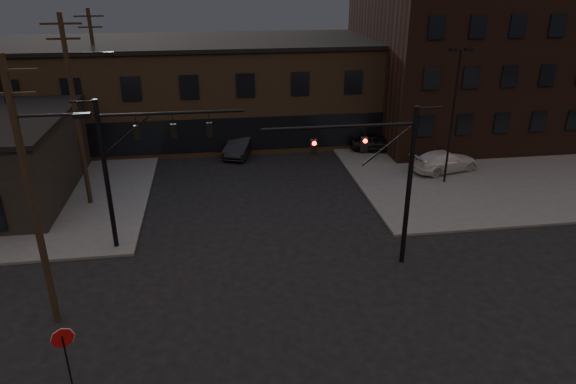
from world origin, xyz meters
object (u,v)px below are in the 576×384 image
(parked_car_lot_b, at_px, (444,161))
(car_crossing, at_px, (241,145))
(traffic_signal_near, at_px, (387,172))
(traffic_signal_far, at_px, (130,158))
(stop_sign, at_px, (64,345))
(parked_car_lot_a, at_px, (377,142))

(parked_car_lot_b, distance_m, car_crossing, 15.65)
(parked_car_lot_b, height_order, car_crossing, same)
(traffic_signal_near, height_order, parked_car_lot_b, traffic_signal_near)
(traffic_signal_near, bearing_deg, traffic_signal_far, 163.83)
(traffic_signal_near, relative_size, car_crossing, 1.62)
(stop_sign, xyz_separation_m, parked_car_lot_b, (21.85, 18.01, -0.96))
(stop_sign, bearing_deg, traffic_signal_far, 82.68)
(parked_car_lot_a, distance_m, parked_car_lot_b, 6.19)
(parked_car_lot_b, bearing_deg, parked_car_lot_a, 19.69)
(traffic_signal_far, bearing_deg, parked_car_lot_a, 37.57)
(traffic_signal_far, xyz_separation_m, stop_sign, (-1.28, -9.99, -3.17))
(traffic_signal_near, relative_size, parked_car_lot_a, 1.92)
(car_crossing, bearing_deg, parked_car_lot_a, 13.03)
(traffic_signal_near, xyz_separation_m, stop_sign, (-13.36, -6.49, -3.09))
(traffic_signal_near, xyz_separation_m, traffic_signal_far, (-12.07, 3.50, 0.08))
(traffic_signal_near, bearing_deg, stop_sign, -154.10)
(parked_car_lot_b, bearing_deg, traffic_signal_near, 129.11)
(parked_car_lot_a, bearing_deg, parked_car_lot_b, -132.45)
(traffic_signal_near, distance_m, stop_sign, 15.17)
(traffic_signal_near, distance_m, parked_car_lot_a, 17.85)
(traffic_signal_far, relative_size, car_crossing, 1.62)
(traffic_signal_near, distance_m, car_crossing, 19.18)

